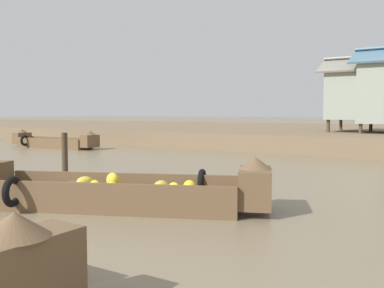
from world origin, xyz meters
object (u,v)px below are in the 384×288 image
(cargo_boat_upstream, at_px, (54,142))
(mooring_post, at_px, (65,158))
(stilt_house_left, at_px, (372,93))
(banana_boat, at_px, (114,190))

(cargo_boat_upstream, xyz_separation_m, mooring_post, (8.53, -6.81, 0.31))
(stilt_house_left, bearing_deg, mooring_post, -106.43)
(cargo_boat_upstream, bearing_deg, mooring_post, -38.60)
(cargo_boat_upstream, height_order, mooring_post, mooring_post)
(banana_boat, height_order, cargo_boat_upstream, banana_boat)
(banana_boat, relative_size, mooring_post, 4.54)
(mooring_post, bearing_deg, cargo_boat_upstream, 141.40)
(stilt_house_left, height_order, mooring_post, stilt_house_left)
(cargo_boat_upstream, distance_m, stilt_house_left, 15.34)
(cargo_boat_upstream, distance_m, mooring_post, 10.92)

